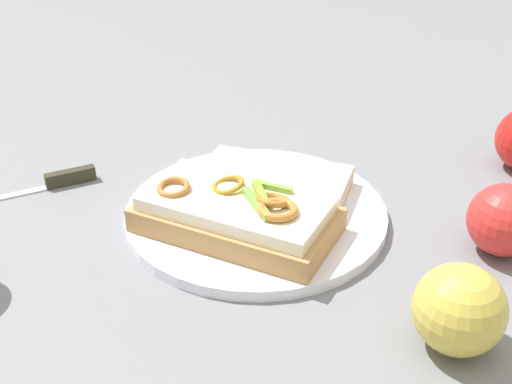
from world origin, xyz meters
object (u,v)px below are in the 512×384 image
plate (256,214)px  knife (56,181)px  sandwich (237,214)px  apple_2 (459,309)px  apple_1 (504,220)px  bread_slice_side (274,181)px

plate → knife: bearing=-51.9°
sandwich → apple_2: 0.23m
plate → apple_1: size_ratio=3.85×
plate → apple_1: (-0.16, 0.18, 0.03)m
plate → apple_1: bearing=131.0°
plate → apple_2: bearing=94.8°
apple_1 → knife: (0.30, -0.36, -0.03)m
apple_1 → apple_2: 0.15m
plate → bread_slice_side: bread_slice_side is taller
plate → knife: size_ratio=1.97×
sandwich → apple_1: (-0.19, 0.16, 0.00)m
plate → knife: (0.14, -0.18, 0.00)m
apple_1 → knife: apple_1 is taller
bread_slice_side → sandwich: bearing=82.7°
plate → bread_slice_side: 0.05m
plate → bread_slice_side: bearing=-151.8°
apple_1 → plate: bearing=-49.0°
bread_slice_side → apple_2: apple_2 is taller
bread_slice_side → apple_1: size_ratio=2.24×
sandwich → bread_slice_side: 0.09m
apple_2 → plate: bearing=-85.2°
sandwich → apple_2: (-0.06, 0.22, 0.01)m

